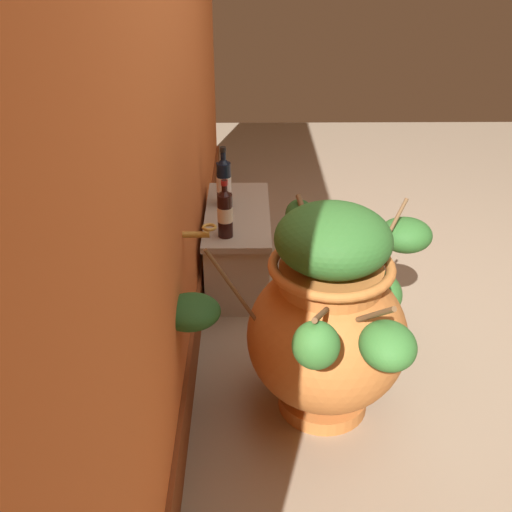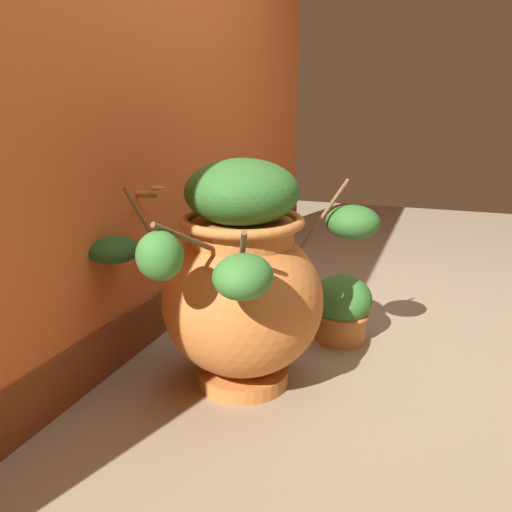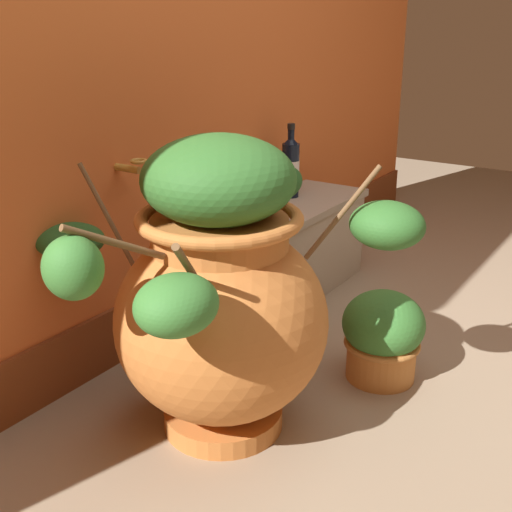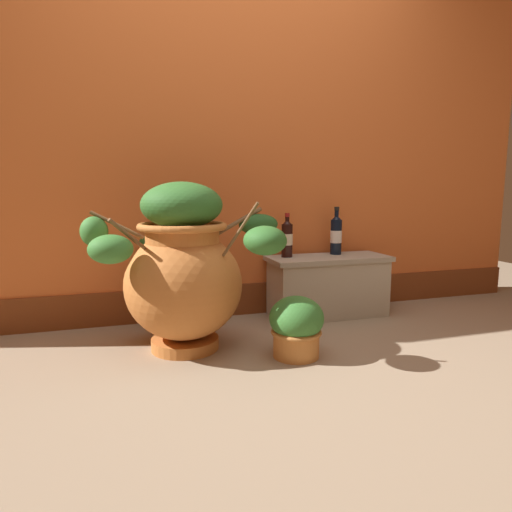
{
  "view_description": "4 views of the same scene",
  "coord_description": "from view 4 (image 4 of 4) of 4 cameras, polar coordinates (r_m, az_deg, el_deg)",
  "views": [
    {
      "loc": [
        -2.23,
        0.85,
        1.7
      ],
      "look_at": [
        0.13,
        0.82,
        0.39
      ],
      "focal_mm": 42.61,
      "sensor_mm": 36.0,
      "label": 1
    },
    {
      "loc": [
        -2.13,
        -0.12,
        1.06
      ],
      "look_at": [
        0.1,
        0.69,
        0.37
      ],
      "focal_mm": 37.6,
      "sensor_mm": 36.0,
      "label": 2
    },
    {
      "loc": [
        -1.74,
        -0.44,
        1.16
      ],
      "look_at": [
        0.09,
        0.76,
        0.35
      ],
      "focal_mm": 46.62,
      "sensor_mm": 36.0,
      "label": 3
    },
    {
      "loc": [
        -0.7,
        -1.69,
        0.83
      ],
      "look_at": [
        0.06,
        0.76,
        0.44
      ],
      "focal_mm": 31.35,
      "sensor_mm": 36.0,
      "label": 4
    }
  ],
  "objects": [
    {
      "name": "wine_bottle_left",
      "position": [
        2.86,
        3.98,
        2.4
      ],
      "size": [
        0.07,
        0.07,
        0.28
      ],
      "color": "black",
      "rests_on": "stone_ledge"
    },
    {
      "name": "terracotta_urn",
      "position": [
        2.31,
        -9.26,
        -1.63
      ],
      "size": [
        1.03,
        1.05,
        0.86
      ],
      "color": "#C17033",
      "rests_on": "ground_plane"
    },
    {
      "name": "ground_plane",
      "position": [
        2.0,
        4.97,
        -15.87
      ],
      "size": [
        7.0,
        7.0,
        0.0
      ],
      "primitive_type": "plane",
      "color": "gray"
    },
    {
      "name": "back_wall",
      "position": [
        3.0,
        -3.81,
        17.38
      ],
      "size": [
        4.4,
        0.33,
        2.6
      ],
      "color": "#D6662D",
      "rests_on": "ground_plane"
    },
    {
      "name": "wine_bottle_middle",
      "position": [
        3.03,
        10.19,
        2.82
      ],
      "size": [
        0.08,
        0.08,
        0.32
      ],
      "color": "black",
      "rests_on": "stone_ledge"
    },
    {
      "name": "stone_ledge",
      "position": [
        2.97,
        9.16,
        -3.51
      ],
      "size": [
        0.79,
        0.33,
        0.39
      ],
      "color": "#B2A893",
      "rests_on": "ground_plane"
    },
    {
      "name": "potted_shrub",
      "position": [
        2.24,
        5.17,
        -8.91
      ],
      "size": [
        0.27,
        0.27,
        0.31
      ],
      "color": "#CC7F3D",
      "rests_on": "ground_plane"
    }
  ]
}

